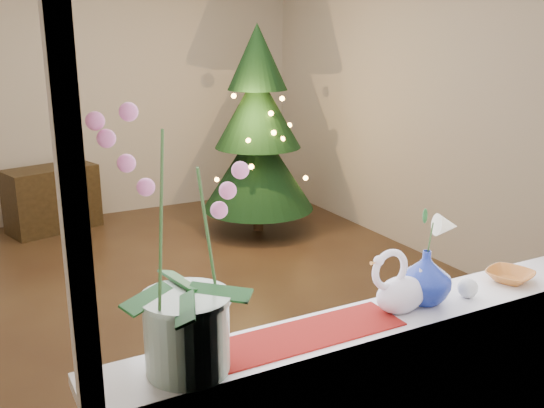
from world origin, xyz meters
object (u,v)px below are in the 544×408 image
Objects in this scene: blue_vase at (426,273)px; amber_dish at (510,277)px; swan at (402,281)px; xmas_tree at (258,131)px; paperweight at (468,288)px; orchid_pot at (183,244)px; side_table at (52,199)px.

amber_dish is at bearing -1.67° from blue_vase.
xmas_tree is (1.25, 3.59, -0.04)m from swan.
paperweight is at bearing -173.12° from amber_dish.
orchid_pot is 0.97m from blue_vase.
xmas_tree reaches higher than paperweight.
paperweight is (0.17, -0.04, -0.08)m from blue_vase.
amber_dish is at bearing 6.88° from paperweight.
paperweight is 0.09× the size of side_table.
side_table is (-1.09, 4.55, -0.62)m from amber_dish.
xmas_tree is (0.95, 3.61, 0.03)m from paperweight.
blue_vase is at bearing 178.33° from amber_dish.
paperweight is at bearing -104.73° from xmas_tree.
orchid_pot reaches higher than blue_vase.
orchid_pot is 5.18× the size of amber_dish.
orchid_pot is 0.93× the size of side_table.
orchid_pot is 0.85m from swan.
blue_vase is 0.27× the size of side_table.
orchid_pot reaches higher than amber_dish.
swan is at bearing -109.19° from xmas_tree.
amber_dish is 0.08× the size of xmas_tree.
orchid_pot is 4.16m from xmas_tree.
blue_vase is at bearing 3.66° from swan.
xmas_tree is at bearing -44.51° from side_table.
blue_vase reaches higher than paperweight.
amber_dish is (0.44, -0.01, -0.10)m from blue_vase.
paperweight is at bearing -9.58° from swan.
blue_vase is 0.19m from paperweight.
orchid_pot is 3.41× the size of blue_vase.
paperweight is 3.73m from xmas_tree.
swan is 0.32× the size of side_table.
paperweight is (0.30, -0.03, -0.08)m from swan.
swan is 4.64m from side_table.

